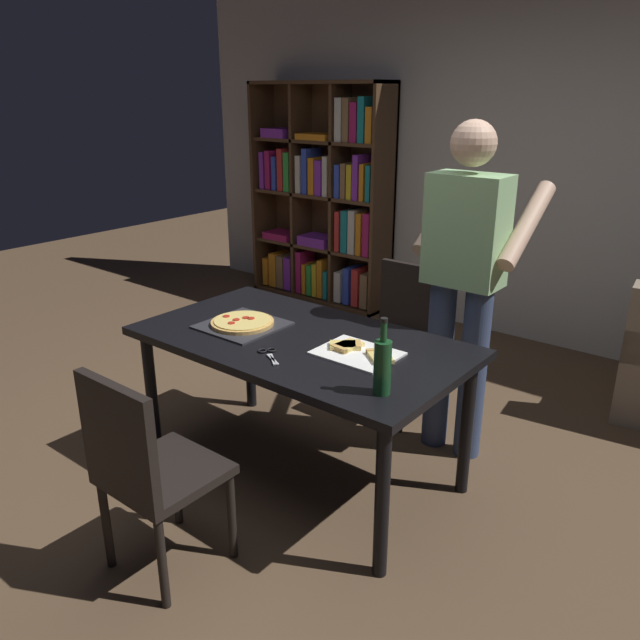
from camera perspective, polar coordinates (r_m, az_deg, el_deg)
ground_plane at (r=3.40m, az=-1.62°, el=-13.47°), size 12.00×12.00×0.00m
back_wall at (r=5.12m, az=17.90°, el=13.81°), size 6.40×0.10×2.80m
dining_table at (r=3.08m, az=-1.74°, el=-2.96°), size 1.61×0.90×0.75m
chair_near_camera at (r=2.59m, az=-15.47°, el=-12.50°), size 0.42×0.42×0.90m
chair_far_side at (r=3.84m, az=7.31°, el=-0.89°), size 0.42×0.42×0.90m
bookshelf at (r=5.84m, az=0.41°, el=10.55°), size 1.40×0.35×1.95m
person_serving_pizza at (r=3.29m, az=12.91°, el=4.07°), size 0.55×0.54×1.75m
pepperoni_pizza_on_tray at (r=3.22m, az=-7.01°, el=-0.29°), size 0.38×0.38×0.04m
pizza_slices_on_towel at (r=2.87m, az=3.38°, el=-2.85°), size 0.38×0.28×0.03m
wine_bottle at (r=2.47m, az=5.66°, el=-4.12°), size 0.07×0.07×0.32m
kitchen_scissors at (r=2.87m, az=-4.66°, el=-3.03°), size 0.19×0.15×0.01m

